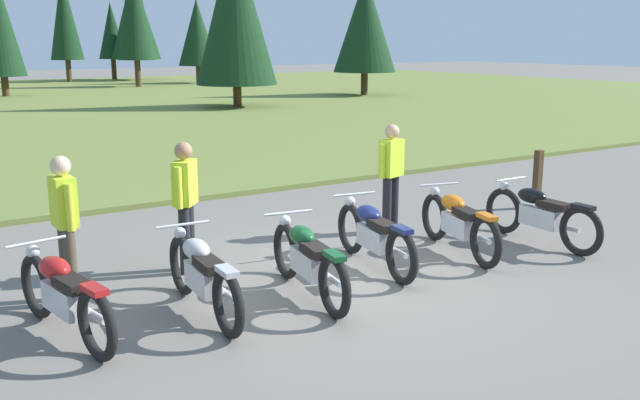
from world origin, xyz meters
TOP-DOWN VIEW (x-y plane):
  - ground_plane at (0.00, 0.00)m, footprint 140.00×140.00m
  - grass_moorland at (0.00, 27.00)m, footprint 80.00×44.00m
  - forest_treeline at (1.96, 33.66)m, footprint 32.97×28.81m
  - motorcycle_red at (-3.31, 0.10)m, footprint 0.70×2.08m
  - motorcycle_silver at (-1.91, -0.06)m, footprint 0.62×2.10m
  - motorcycle_british_green at (-0.68, -0.21)m, footprint 0.62×2.09m
  - motorcycle_navy at (0.59, 0.22)m, footprint 0.62×2.09m
  - motorcycle_orange at (1.96, 0.11)m, footprint 0.75×2.06m
  - motorcycle_black at (3.28, -0.18)m, footprint 0.62×2.10m
  - rider_with_back_turned at (-3.04, 1.08)m, footprint 0.24×0.55m
  - rider_in_hivis_vest at (-1.51, 1.37)m, footprint 0.40×0.44m
  - rider_checking_bike at (1.83, 1.47)m, footprint 0.53×0.31m
  - trail_marker_post at (5.01, 1.37)m, footprint 0.12×0.12m

SIDE VIEW (x-z plane):
  - ground_plane at x=0.00m, z-range 0.00..0.00m
  - grass_moorland at x=0.00m, z-range 0.00..0.10m
  - motorcycle_red at x=-3.31m, z-range 0.00..0.88m
  - motorcycle_silver at x=-1.91m, z-range 0.00..0.88m
  - motorcycle_british_green at x=-0.68m, z-range 0.00..0.88m
  - motorcycle_navy at x=0.59m, z-range 0.00..0.88m
  - motorcycle_orange at x=1.96m, z-range 0.00..0.88m
  - motorcycle_black at x=3.28m, z-range 0.00..0.88m
  - trail_marker_post at x=5.01m, z-range 0.00..1.03m
  - rider_with_back_turned at x=-3.04m, z-range 0.11..1.78m
  - rider_in_hivis_vest at x=-1.51m, z-range 0.11..1.78m
  - rider_checking_bike at x=1.83m, z-range 0.11..1.78m
  - forest_treeline at x=1.96m, z-range -0.08..8.77m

